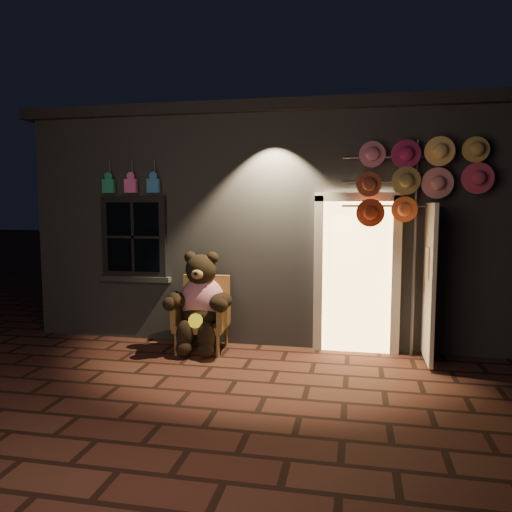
# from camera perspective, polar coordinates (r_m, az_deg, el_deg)

# --- Properties ---
(ground) EXTENTS (60.00, 60.00, 0.00)m
(ground) POSITION_cam_1_polar(r_m,az_deg,el_deg) (5.95, -2.32, -14.03)
(ground) COLOR #502B1E
(ground) RESTS_ON ground
(shop_building) EXTENTS (7.30, 5.95, 3.51)m
(shop_building) POSITION_cam_1_polar(r_m,az_deg,el_deg) (9.52, 3.35, 4.14)
(shop_building) COLOR slate
(shop_building) RESTS_ON ground
(wicker_armchair) EXTENTS (0.73, 0.67, 1.03)m
(wicker_armchair) POSITION_cam_1_polar(r_m,az_deg,el_deg) (7.07, -6.05, -6.52)
(wicker_armchair) COLOR olive
(wicker_armchair) RESTS_ON ground
(teddy_bear) EXTENTS (1.00, 0.78, 1.37)m
(teddy_bear) POSITION_cam_1_polar(r_m,az_deg,el_deg) (6.90, -6.37, -5.26)
(teddy_bear) COLOR #BB1432
(teddy_bear) RESTS_ON ground
(hat_rack) EXTENTS (1.81, 0.22, 2.88)m
(hat_rack) POSITION_cam_1_polar(r_m,az_deg,el_deg) (6.76, 17.62, 8.49)
(hat_rack) COLOR #59595E
(hat_rack) RESTS_ON ground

